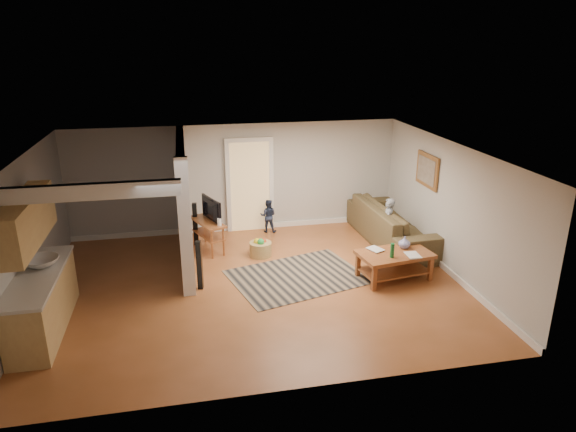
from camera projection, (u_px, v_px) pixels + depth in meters
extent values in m
plane|color=brown|center=(256.00, 286.00, 9.43)|extent=(7.50, 7.50, 0.00)
cube|color=#BCBAB4|center=(236.00, 178.00, 11.79)|extent=(7.50, 0.04, 2.50)
cube|color=#BCBAB4|center=(25.00, 238.00, 8.31)|extent=(0.04, 6.00, 2.50)
cube|color=#BCBAB4|center=(451.00, 209.00, 9.72)|extent=(0.04, 6.00, 2.50)
cube|color=white|center=(253.00, 152.00, 8.60)|extent=(7.50, 6.00, 0.04)
cube|color=#BCBAB4|center=(184.00, 202.00, 10.13)|extent=(0.15, 3.10, 2.50)
cube|color=white|center=(185.00, 229.00, 8.70)|extent=(0.22, 0.10, 2.50)
cube|color=white|center=(238.00, 227.00, 12.15)|extent=(7.50, 0.04, 0.12)
cube|color=white|center=(443.00, 266.00, 10.11)|extent=(0.04, 6.00, 0.12)
cube|color=#D8B272|center=(250.00, 187.00, 11.86)|extent=(0.90, 0.06, 2.10)
cube|color=tan|center=(42.00, 304.00, 7.89)|extent=(0.60, 2.20, 0.90)
cube|color=beige|center=(37.00, 276.00, 7.74)|extent=(0.64, 2.24, 0.05)
cube|color=tan|center=(26.00, 221.00, 7.44)|extent=(0.35, 2.00, 0.70)
imported|color=silver|center=(42.00, 266.00, 8.01)|extent=(0.54, 0.54, 0.19)
cube|color=#322216|center=(187.00, 181.00, 9.35)|extent=(0.03, 0.40, 0.34)
cube|color=#322216|center=(187.00, 174.00, 9.81)|extent=(0.03, 0.40, 0.34)
cube|color=#322216|center=(186.00, 168.00, 10.27)|extent=(0.03, 0.40, 0.34)
cube|color=brown|center=(427.00, 170.00, 10.47)|extent=(0.04, 0.90, 0.68)
cube|color=black|center=(298.00, 277.00, 9.78)|extent=(2.81, 2.35, 0.01)
imported|color=#4C3B26|center=(392.00, 242.00, 11.47)|extent=(1.25, 2.95, 0.85)
cube|color=brown|center=(395.00, 254.00, 9.57)|extent=(1.44, 0.97, 0.07)
cube|color=silver|center=(395.00, 254.00, 9.57)|extent=(0.90, 0.59, 0.02)
cube|color=brown|center=(394.00, 270.00, 9.68)|extent=(1.32, 0.85, 0.03)
cube|color=brown|center=(374.00, 278.00, 9.18)|extent=(0.09, 0.09, 0.49)
cube|color=brown|center=(430.00, 268.00, 9.57)|extent=(0.09, 0.09, 0.49)
cube|color=brown|center=(358.00, 264.00, 9.74)|extent=(0.09, 0.09, 0.49)
cube|color=brown|center=(412.00, 256.00, 10.12)|extent=(0.09, 0.09, 0.49)
imported|color=#2A319C|center=(404.00, 248.00, 9.77)|extent=(0.26, 0.26, 0.24)
cylinder|color=#155D2A|center=(392.00, 250.00, 9.31)|extent=(0.07, 0.07, 0.27)
imported|color=#998C4C|center=(371.00, 251.00, 9.61)|extent=(0.32, 0.36, 0.03)
imported|color=#66594C|center=(407.00, 256.00, 9.40)|extent=(0.25, 0.33, 0.02)
cube|color=brown|center=(208.00, 222.00, 10.82)|extent=(0.76, 1.12, 0.04)
cube|color=brown|center=(208.00, 235.00, 10.91)|extent=(0.68, 1.02, 0.03)
cylinder|color=brown|center=(212.00, 244.00, 10.50)|extent=(0.04, 0.04, 0.65)
cylinder|color=brown|center=(194.00, 231.00, 11.21)|extent=(0.04, 0.04, 0.65)
cylinder|color=brown|center=(224.00, 241.00, 10.63)|extent=(0.04, 0.04, 0.65)
cylinder|color=brown|center=(205.00, 228.00, 11.35)|extent=(0.04, 0.04, 0.65)
imported|color=black|center=(208.00, 221.00, 10.82)|extent=(0.42, 0.83, 0.49)
cylinder|color=white|center=(219.00, 222.00, 10.52)|extent=(0.09, 0.09, 0.16)
cube|color=black|center=(199.00, 265.00, 9.19)|extent=(0.11, 0.11, 0.93)
cube|color=black|center=(196.00, 224.00, 11.15)|extent=(0.11, 0.11, 0.96)
cylinder|color=olive|center=(261.00, 249.00, 10.68)|extent=(0.46, 0.46, 0.30)
sphere|color=red|center=(263.00, 242.00, 10.68)|extent=(0.14, 0.14, 0.14)
sphere|color=gold|center=(257.00, 241.00, 10.63)|extent=(0.14, 0.14, 0.14)
sphere|color=green|center=(261.00, 242.00, 10.56)|extent=(0.14, 0.14, 0.14)
imported|color=gray|center=(386.00, 249.00, 11.08)|extent=(0.42, 0.49, 1.14)
imported|color=#202A44|center=(268.00, 232.00, 12.05)|extent=(0.45, 0.40, 0.79)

